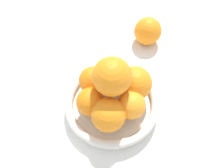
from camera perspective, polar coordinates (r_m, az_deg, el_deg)
ground_plane at (r=0.56m, az=0.00°, el=-6.04°), size 4.00×4.00×0.00m
fruit_bowl at (r=0.54m, az=0.00°, el=-5.06°), size 0.23×0.23×0.04m
orange_pile at (r=0.48m, az=0.50°, el=-0.96°), size 0.17×0.17×0.14m
stray_orange at (r=0.67m, az=9.32°, el=13.47°), size 0.08×0.08×0.08m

